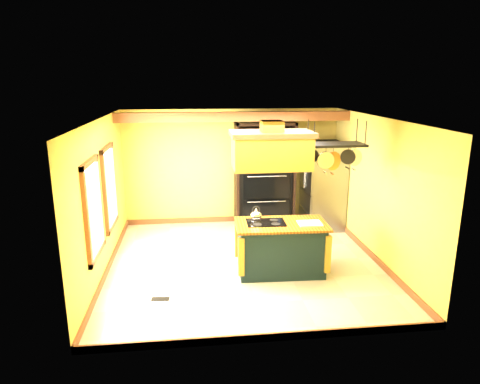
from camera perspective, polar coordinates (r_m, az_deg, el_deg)
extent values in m
plane|color=beige|center=(8.16, 0.58, -9.50)|extent=(5.00, 5.00, 0.00)
plane|color=white|center=(7.46, 0.63, 9.76)|extent=(5.00, 5.00, 0.00)
cube|color=gold|center=(10.12, -1.16, 3.38)|extent=(5.00, 0.02, 2.70)
cube|color=gold|center=(5.35, 3.95, -7.28)|extent=(5.00, 0.02, 2.70)
cube|color=gold|center=(7.80, -17.94, -0.84)|extent=(0.02, 5.00, 2.70)
cube|color=gold|center=(8.38, 17.83, 0.22)|extent=(0.02, 5.00, 2.70)
cube|color=brown|center=(9.15, -0.72, 10.01)|extent=(5.00, 0.15, 0.20)
cube|color=brown|center=(7.03, -18.95, -2.19)|extent=(0.06, 1.06, 1.56)
cube|color=white|center=(7.03, -18.76, -2.18)|extent=(0.02, 0.85, 1.34)
cube|color=brown|center=(8.35, -16.99, 0.61)|extent=(0.06, 1.06, 1.56)
cube|color=white|center=(8.35, -16.82, 0.61)|extent=(0.02, 0.85, 1.34)
cube|color=black|center=(7.69, 5.44, -7.54)|extent=(1.50, 0.85, 0.88)
cube|color=brown|center=(7.53, 5.52, -4.31)|extent=(1.63, 0.94, 0.04)
cube|color=black|center=(7.52, 3.46, -4.07)|extent=(0.68, 0.48, 0.01)
ellipsoid|color=silver|center=(7.57, 2.16, -3.10)|extent=(0.20, 0.20, 0.16)
cube|color=white|center=(7.56, 9.29, -4.13)|extent=(0.41, 0.32, 0.02)
cube|color=#BF7D2F|center=(7.18, 4.21, 5.27)|extent=(1.29, 0.69, 0.54)
cube|color=brown|center=(7.13, 4.25, 7.74)|extent=(1.37, 0.77, 0.08)
cube|color=#BF7D2F|center=(7.12, 4.27, 8.44)|extent=(0.35, 0.35, 0.26)
cube|color=black|center=(7.44, 12.63, 6.20)|extent=(0.97, 0.48, 0.04)
cylinder|color=black|center=(7.10, 9.88, 7.61)|extent=(0.02, 0.02, 0.41)
cylinder|color=black|center=(7.74, 15.32, 7.90)|extent=(0.02, 0.02, 0.41)
cylinder|color=black|center=(7.45, 9.48, 4.80)|extent=(0.25, 0.04, 0.25)
cylinder|color=silver|center=(7.33, 11.33, 4.16)|extent=(0.29, 0.03, 0.29)
cylinder|color=#B96F2E|center=(7.58, 12.27, 4.07)|extent=(0.33, 0.04, 0.33)
cylinder|color=black|center=(7.45, 14.19, 4.55)|extent=(0.25, 0.03, 0.25)
cylinder|color=silver|center=(7.70, 15.02, 4.45)|extent=(0.29, 0.04, 0.29)
cube|color=gray|center=(10.04, 11.07, 0.78)|extent=(0.81, 0.99, 1.94)
cube|color=gray|center=(9.59, 9.24, 2.83)|extent=(0.03, 0.48, 1.05)
cube|color=gray|center=(10.06, 8.49, 3.42)|extent=(0.03, 0.48, 1.05)
cube|color=gray|center=(10.06, 8.64, -2.17)|extent=(0.03, 0.95, 0.81)
cube|color=black|center=(10.30, 10.81, -4.30)|extent=(0.77, 0.94, 0.06)
cube|color=black|center=(10.19, 3.06, 2.65)|extent=(1.37, 0.06, 2.42)
cube|color=black|center=(9.85, -0.45, 2.24)|extent=(0.06, 0.58, 2.42)
cube|color=black|center=(10.07, 6.98, 2.41)|extent=(0.06, 0.58, 2.42)
cube|color=black|center=(9.91, 3.32, 3.23)|extent=(1.37, 0.58, 0.05)
cube|color=black|center=(10.09, 3.23, -0.38)|extent=(1.25, 0.48, 1.31)
cube|color=black|center=(9.70, 3.59, 0.72)|extent=(1.07, 0.04, 0.58)
cube|color=black|center=(9.85, 3.54, -2.54)|extent=(1.07, 0.04, 0.53)
cube|color=black|center=(9.86, 3.34, 4.72)|extent=(1.25, 0.52, 0.02)
cube|color=black|center=(9.81, 3.36, 6.36)|extent=(1.25, 0.52, 0.02)
cube|color=black|center=(9.78, 3.39, 7.95)|extent=(1.25, 0.52, 0.03)
cylinder|color=white|center=(9.75, 1.43, 4.93)|extent=(0.22, 0.22, 0.07)
cylinder|color=#395AA0|center=(9.82, 5.56, 6.91)|extent=(0.10, 0.10, 0.17)
cube|color=black|center=(7.06, -10.57, -13.84)|extent=(0.29, 0.15, 0.01)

